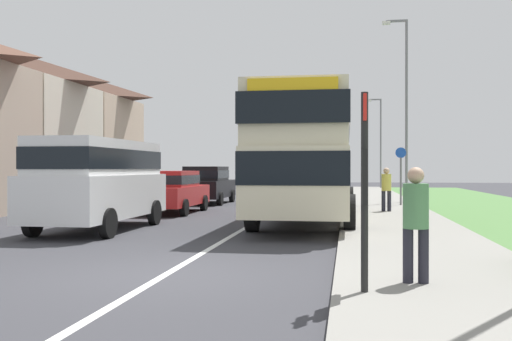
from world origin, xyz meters
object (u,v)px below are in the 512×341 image
parked_car_red (172,190)px  cycle_route_sign (401,174)px  pedestrian_at_stop (416,219)px  street_lamp_far (379,137)px  street_lamp_mid (404,100)px  bus_stop_sign (365,178)px  parked_van_white (99,177)px  double_decker_bus (308,152)px  pedestrian_walking_away (386,187)px  parked_car_black (207,183)px

parked_car_red → cycle_route_sign: (8.58, 4.23, 0.56)m
pedestrian_at_stop → street_lamp_far: size_ratio=0.23×
street_lamp_mid → pedestrian_at_stop: bearing=-94.9°
parked_car_red → bus_stop_sign: bearing=-63.6°
parked_van_white → street_lamp_far: street_lamp_far is taller
double_decker_bus → parked_van_white: 6.20m
parked_van_white → pedestrian_walking_away: (7.89, 6.51, -0.44)m
pedestrian_walking_away → bus_stop_sign: bus_stop_sign is taller
street_lamp_mid → street_lamp_far: (-0.08, 19.49, -0.67)m
parked_car_black → street_lamp_mid: size_ratio=0.52×
parked_car_black → pedestrian_at_stop: parked_car_black is taller
parked_van_white → parked_car_red: parked_van_white is taller
parked_van_white → cycle_route_sign: (8.72, 10.21, 0.02)m
double_decker_bus → street_lamp_mid: bearing=68.3°
parked_car_black → bus_stop_sign: bus_stop_sign is taller
double_decker_bus → parked_car_red: size_ratio=2.26×
parked_car_black → cycle_route_sign: cycle_route_sign is taller
pedestrian_at_stop → street_lamp_mid: 19.60m
parked_van_white → street_lamp_far: (9.00, 32.02, 2.69)m
parked_car_red → street_lamp_mid: street_lamp_mid is taller
double_decker_bus → parked_car_black: (-5.27, 8.66, -1.20)m
cycle_route_sign → parked_van_white: bearing=-130.5°
pedestrian_at_stop → cycle_route_sign: bearing=85.6°
pedestrian_walking_away → street_lamp_mid: (1.19, 6.02, 3.79)m
parked_van_white → street_lamp_mid: (9.08, 12.53, 3.35)m
parked_van_white → street_lamp_far: size_ratio=0.76×
street_lamp_mid → parked_van_white: bearing=-125.9°
street_lamp_far → street_lamp_mid: bearing=-89.8°
street_lamp_far → double_decker_bus: bearing=-97.2°
parked_car_red → street_lamp_mid: size_ratio=0.53×
street_lamp_mid → street_lamp_far: bearing=90.2°
parked_car_red → pedestrian_walking_away: (7.75, 0.53, 0.11)m
pedestrian_at_stop → pedestrian_walking_away: 13.14m
pedestrian_walking_away → street_lamp_far: size_ratio=0.23×
pedestrian_walking_away → parked_car_red: bearing=-176.1°
parked_car_red → street_lamp_far: 27.70m
pedestrian_at_stop → pedestrian_walking_away: bearing=88.0°
parked_car_red → cycle_route_sign: bearing=26.3°
parked_van_white → cycle_route_sign: bearing=49.5°
double_decker_bus → pedestrian_at_stop: bearing=-77.8°
parked_van_white → street_lamp_far: 33.37m
double_decker_bus → bus_stop_sign: (1.41, -10.37, -0.60)m
parked_van_white → cycle_route_sign: size_ratio=2.13×
bus_stop_sign → double_decker_bus: bearing=97.7°
parked_van_white → pedestrian_walking_away: size_ratio=3.22×
pedestrian_walking_away → double_decker_bus: bearing=-126.9°
double_decker_bus → pedestrian_walking_away: size_ratio=6.07×
parked_car_red → bus_stop_sign: (6.60, -13.26, 0.68)m
bus_stop_sign → cycle_route_sign: bearing=83.5°
bus_stop_sign → street_lamp_far: (2.26, 39.31, 2.56)m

